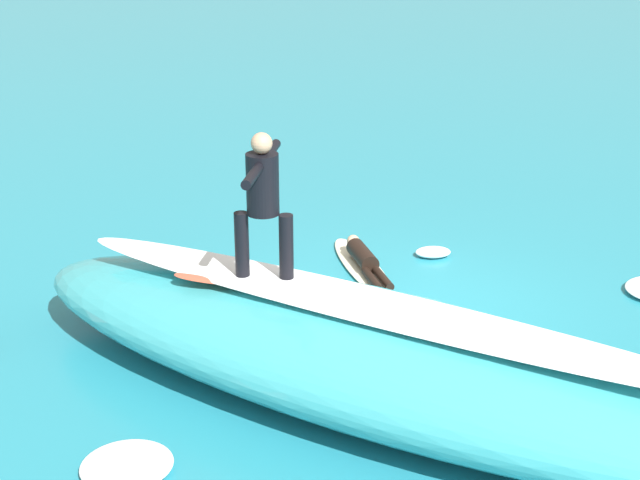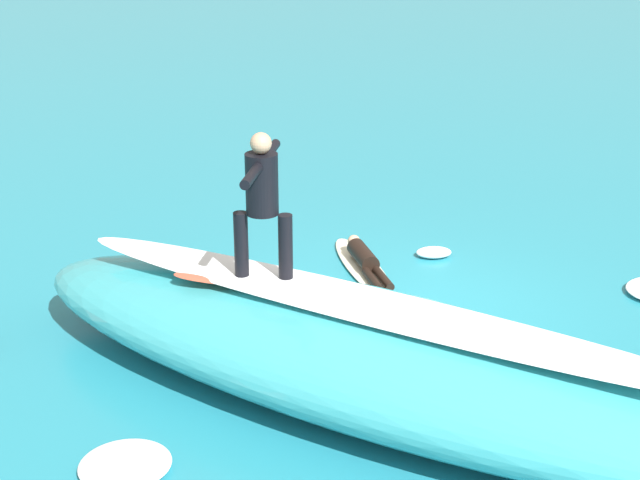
{
  "view_description": "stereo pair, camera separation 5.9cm",
  "coord_description": "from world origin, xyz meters",
  "px_view_note": "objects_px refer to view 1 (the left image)",
  "views": [
    {
      "loc": [
        -1.24,
        11.26,
        5.42
      ],
      "look_at": [
        1.08,
        0.27,
        1.05
      ],
      "focal_mm": 52.94,
      "sensor_mm": 36.0,
      "label": 1
    },
    {
      "loc": [
        -1.3,
        11.25,
        5.42
      ],
      "look_at": [
        1.08,
        0.27,
        1.05
      ],
      "focal_mm": 52.94,
      "sensor_mm": 36.0,
      "label": 2
    }
  ],
  "objects_px": {
    "surfboard_riding": "(265,280)",
    "surfboard_paddling": "(362,267)",
    "surfer_paddling": "(365,260)",
    "surfer_riding": "(263,195)"
  },
  "relations": [
    {
      "from": "surfboard_paddling",
      "to": "surfer_paddling",
      "type": "distance_m",
      "value": 0.2
    },
    {
      "from": "surfboard_riding",
      "to": "surfer_riding",
      "type": "bearing_deg",
      "value": 0.0
    },
    {
      "from": "surfboard_riding",
      "to": "surfer_riding",
      "type": "height_order",
      "value": "surfer_riding"
    },
    {
      "from": "surfer_riding",
      "to": "surfboard_paddling",
      "type": "bearing_deg",
      "value": -103.7
    },
    {
      "from": "surfboard_paddling",
      "to": "surfer_riding",
      "type": "bearing_deg",
      "value": 142.56
    },
    {
      "from": "surfboard_riding",
      "to": "surfer_paddling",
      "type": "height_order",
      "value": "surfboard_riding"
    },
    {
      "from": "surfboard_riding",
      "to": "surfboard_paddling",
      "type": "relative_size",
      "value": 0.89
    },
    {
      "from": "surfer_paddling",
      "to": "surfboard_riding",
      "type": "bearing_deg",
      "value": 141.25
    },
    {
      "from": "surfer_riding",
      "to": "surfer_paddling",
      "type": "xyz_separation_m",
      "value": [
        -0.64,
        -3.12,
        -1.96
      ]
    },
    {
      "from": "surfboard_riding",
      "to": "surfboard_paddling",
      "type": "height_order",
      "value": "surfboard_riding"
    }
  ]
}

